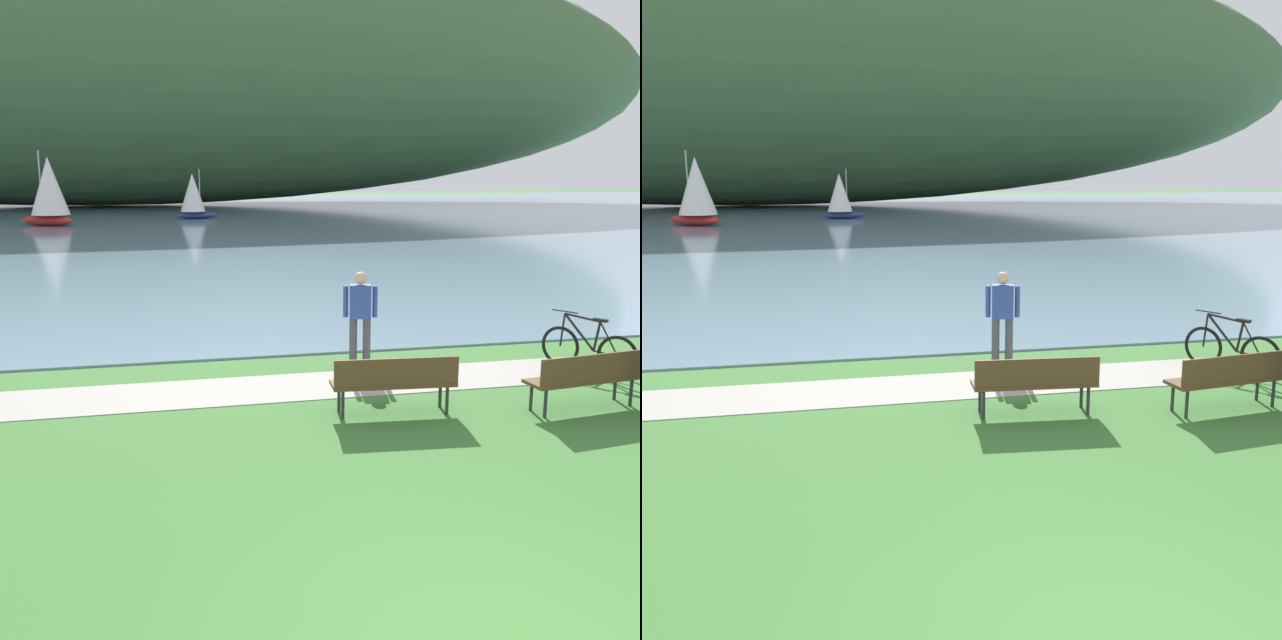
% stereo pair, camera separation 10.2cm
% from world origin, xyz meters
% --- Properties ---
extents(bay_water, '(180.00, 80.00, 0.04)m').
position_xyz_m(bay_water, '(0.00, 49.04, 0.02)').
color(bay_water, '#7A99B2').
rests_on(bay_water, ground).
extents(distant_hillside, '(109.04, 28.00, 24.72)m').
position_xyz_m(distant_hillside, '(-6.90, 66.72, 12.40)').
color(distant_hillside, '#42663D').
rests_on(distant_hillside, bay_water).
extents(shoreline_path, '(60.00, 1.50, 0.01)m').
position_xyz_m(shoreline_path, '(0.00, 7.07, 0.01)').
color(shoreline_path, '#A39E93').
rests_on(shoreline_path, ground).
extents(park_bench_near_camera, '(1.83, 0.63, 0.88)m').
position_xyz_m(park_bench_near_camera, '(0.92, 5.43, 0.52)').
color(park_bench_near_camera, brown).
rests_on(park_bench_near_camera, ground).
extents(park_bench_further_along, '(1.85, 0.70, 0.88)m').
position_xyz_m(park_bench_further_along, '(3.73, 5.02, 0.52)').
color(park_bench_further_along, brown).
rests_on(park_bench_further_along, ground).
extents(bicycle_leaning_near_bench, '(0.98, 1.54, 1.01)m').
position_xyz_m(bicycle_leaning_near_bench, '(4.96, 6.91, 0.40)').
color(bicycle_leaning_near_bench, black).
rests_on(bicycle_leaning_near_bench, ground).
extents(person_at_shoreline, '(0.59, 0.31, 1.71)m').
position_xyz_m(person_at_shoreline, '(1.16, 8.11, 0.98)').
color(person_at_shoreline, '#4C4C51').
rests_on(person_at_shoreline, ground).
extents(sailboat_mid_bay, '(2.94, 1.95, 3.34)m').
position_xyz_m(sailboat_mid_bay, '(0.33, 46.88, 1.61)').
color(sailboat_mid_bay, navy).
rests_on(sailboat_mid_bay, bay_water).
extents(sailboat_far_off, '(3.70, 3.31, 4.45)m').
position_xyz_m(sailboat_far_off, '(-8.39, 42.58, 2.13)').
color(sailboat_far_off, '#B22323').
rests_on(sailboat_far_off, bay_water).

